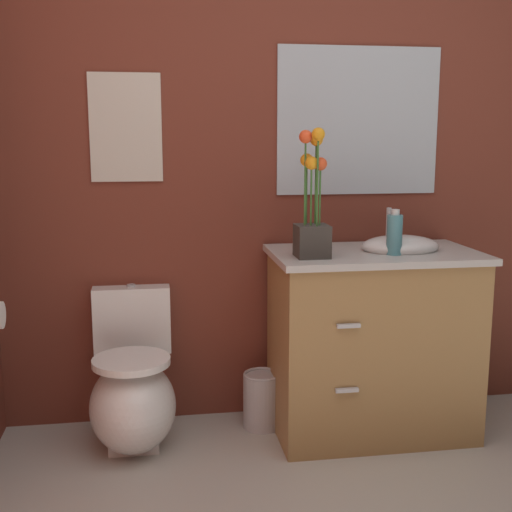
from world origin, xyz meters
TOP-DOWN VIEW (x-y plane):
  - wall_back at (0.20, 1.70)m, footprint 4.42×0.05m
  - toilet at (-0.81, 1.40)m, footprint 0.38×0.59m
  - vanity_cabinet at (0.30, 1.37)m, footprint 0.94×0.56m
  - flower_vase at (-0.02, 1.27)m, footprint 0.14×0.14m
  - soap_bottle at (0.35, 1.27)m, footprint 0.07×0.07m
  - trash_bin at (-0.20, 1.48)m, footprint 0.18×0.18m
  - wall_poster at (-0.81, 1.67)m, footprint 0.33×0.01m
  - wall_mirror at (0.30, 1.67)m, footprint 0.80×0.01m

SIDE VIEW (x-z plane):
  - trash_bin at x=-0.20m, z-range 0.00..0.27m
  - toilet at x=-0.81m, z-range -0.10..0.59m
  - vanity_cabinet at x=0.30m, z-range -0.08..0.97m
  - soap_bottle at x=0.35m, z-range 0.86..1.06m
  - flower_vase at x=-0.02m, z-range 0.77..1.32m
  - wall_back at x=0.20m, z-range 0.00..2.50m
  - wall_poster at x=-0.81m, z-range 1.17..1.66m
  - wall_mirror at x=0.30m, z-range 1.10..1.80m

